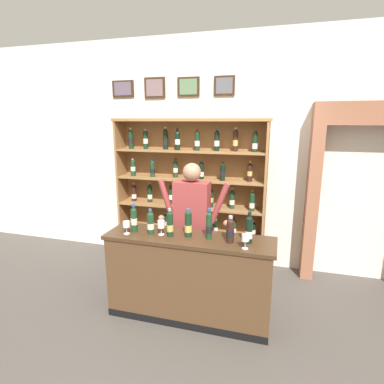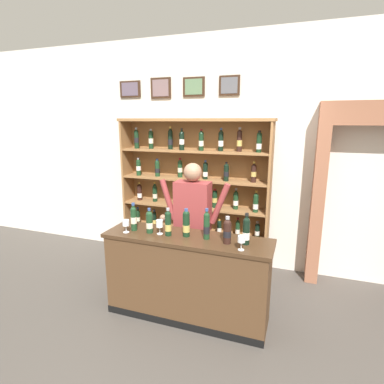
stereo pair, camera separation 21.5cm
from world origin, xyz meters
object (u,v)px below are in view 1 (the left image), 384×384
at_px(tasting_bottle_grappa, 249,229).
at_px(wine_glass_spare, 245,239).
at_px(shopkeeper, 192,215).
at_px(tasting_bottle_bianco, 209,225).
at_px(tasting_bottle_chianti, 151,223).
at_px(tasting_bottle_prosecco, 170,223).
at_px(tasting_bottle_super_tuscan, 134,219).
at_px(tasting_counter, 189,277).
at_px(wine_glass_right, 126,225).
at_px(wine_shelf, 190,190).
at_px(tasting_bottle_riserva, 230,230).
at_px(wine_glass_left, 161,225).
at_px(tasting_bottle_brunello, 188,223).

distance_m(tasting_bottle_grappa, wine_glass_spare, 0.16).
bearing_deg(shopkeeper, tasting_bottle_bianco, -56.34).
height_order(tasting_bottle_chianti, tasting_bottle_prosecco, tasting_bottle_prosecco).
bearing_deg(tasting_bottle_super_tuscan, tasting_bottle_grappa, 1.08).
xyz_separation_m(tasting_counter, wine_glass_right, (-0.67, -0.11, 0.58)).
xyz_separation_m(tasting_bottle_super_tuscan, tasting_bottle_prosecco, (0.43, -0.02, -0.01)).
distance_m(wine_shelf, tasting_bottle_super_tuscan, 1.32).
distance_m(tasting_bottle_bianco, tasting_bottle_riserva, 0.23).
relative_size(tasting_bottle_riserva, wine_glass_spare, 1.96).
height_order(tasting_counter, tasting_bottle_chianti, tasting_bottle_chianti).
distance_m(tasting_bottle_prosecco, wine_glass_left, 0.11).
bearing_deg(tasting_bottle_bianco, wine_glass_spare, -22.26).
xyz_separation_m(tasting_bottle_grappa, wine_glass_left, (-0.93, -0.04, -0.03)).
distance_m(tasting_bottle_super_tuscan, tasting_bottle_riserva, 1.07).
relative_size(tasting_bottle_brunello, tasting_bottle_grappa, 0.94).
bearing_deg(wine_glass_right, tasting_counter, 8.89).
xyz_separation_m(tasting_counter, tasting_bottle_chianti, (-0.42, -0.03, 0.60)).
bearing_deg(tasting_bottle_chianti, wine_glass_right, -162.34).
bearing_deg(wine_glass_right, tasting_bottle_chianti, 17.66).
distance_m(tasting_counter, shopkeeper, 0.76).
bearing_deg(tasting_counter, wine_glass_left, -174.85).
distance_m(tasting_bottle_super_tuscan, tasting_bottle_bianco, 0.84).
bearing_deg(tasting_bottle_bianco, tasting_bottle_grappa, -0.40).
height_order(shopkeeper, tasting_bottle_prosecco, shopkeeper).
bearing_deg(wine_glass_left, tasting_bottle_chianti, 179.42).
distance_m(tasting_bottle_brunello, wine_glass_spare, 0.64).
bearing_deg(tasting_bottle_super_tuscan, tasting_bottle_prosecco, -2.14).
bearing_deg(wine_glass_left, tasting_bottle_bianco, 4.20).
bearing_deg(tasting_bottle_chianti, wine_glass_spare, -6.86).
bearing_deg(wine_glass_left, tasting_bottle_prosecco, -2.45).
relative_size(wine_shelf, wine_glass_left, 14.04).
bearing_deg(shopkeeper, wine_glass_right, -133.03).
distance_m(tasting_counter, wine_glass_right, 0.89).
distance_m(wine_glass_spare, wine_glass_right, 1.28).
bearing_deg(wine_shelf, tasting_counter, -74.15).
height_order(shopkeeper, wine_glass_left, shopkeeper).
xyz_separation_m(wine_shelf, wine_glass_left, (0.06, -1.30, -0.10)).
relative_size(tasting_bottle_prosecco, tasting_bottle_riserva, 1.09).
bearing_deg(tasting_bottle_riserva, wine_glass_right, -176.20).
relative_size(shopkeeper, tasting_bottle_brunello, 5.47).
distance_m(tasting_bottle_chianti, tasting_bottle_brunello, 0.42).
bearing_deg(tasting_bottle_chianti, tasting_bottle_grappa, 1.85).
xyz_separation_m(tasting_bottle_prosecco, tasting_bottle_riserva, (0.64, 0.00, -0.01)).
height_order(tasting_bottle_prosecco, wine_glass_spare, tasting_bottle_prosecco).
height_order(tasting_bottle_super_tuscan, wine_glass_spare, tasting_bottle_super_tuscan).
distance_m(tasting_bottle_riserva, wine_glass_left, 0.75).
height_order(shopkeeper, wine_glass_right, shopkeeper).
xyz_separation_m(tasting_bottle_prosecco, tasting_bottle_bianco, (0.41, 0.04, 0.01)).
bearing_deg(tasting_bottle_brunello, wine_glass_spare, -14.44).
relative_size(tasting_bottle_prosecco, tasting_bottle_brunello, 1.00).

